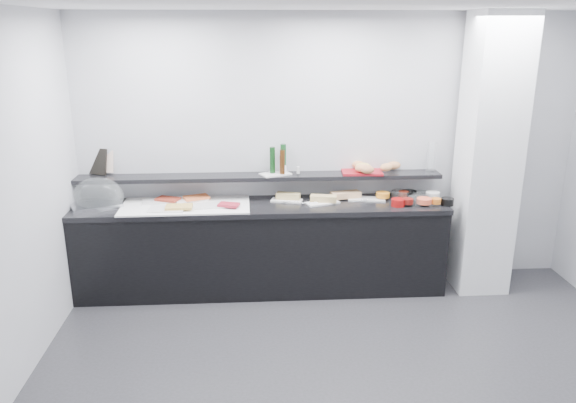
{
  "coord_description": "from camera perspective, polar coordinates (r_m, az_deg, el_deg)",
  "views": [
    {
      "loc": [
        -0.76,
        -3.51,
        2.55
      ],
      "look_at": [
        -0.45,
        1.45,
        1.0
      ],
      "focal_mm": 35.0,
      "sensor_mm": 36.0,
      "label": 1
    }
  ],
  "objects": [
    {
      "name": "fill_black_jam",
      "position": [
        5.75,
        11.66,
        0.78
      ],
      "size": [
        0.11,
        0.11,
        0.05
      ],
      "primitive_type": "cylinder",
      "rotation": [
        0.0,
        0.0,
        0.1
      ],
      "color": "#601A0D",
      "rests_on": "bowl_black_jam"
    },
    {
      "name": "buffet_cabinet",
      "position": [
        5.62,
        -2.71,
        -4.89
      ],
      "size": [
        3.6,
        0.6,
        0.85
      ],
      "primitive_type": "cube",
      "color": "black",
      "rests_on": "ground"
    },
    {
      "name": "bowl_glass_fruit",
      "position": [
        5.76,
        11.36,
        0.7
      ],
      "size": [
        0.2,
        0.2,
        0.07
      ],
      "primitive_type": "cylinder",
      "rotation": [
        0.0,
        0.0,
        0.05
      ],
      "color": "white",
      "rests_on": "counter_top"
    },
    {
      "name": "bread_roll_mide",
      "position": [
        5.68,
        9.95,
        3.44
      ],
      "size": [
        0.16,
        0.14,
        0.08
      ],
      "primitive_type": "ellipsoid",
      "rotation": [
        0.0,
        0.0,
        0.42
      ],
      "color": "#D78D52",
      "rests_on": "bread_tray"
    },
    {
      "name": "bowl_red_jam",
      "position": [
        5.49,
        11.11,
        -0.1
      ],
      "size": [
        0.15,
        0.15,
        0.07
      ],
      "primitive_type": "cylinder",
      "rotation": [
        0.0,
        0.0,
        -0.21
      ],
      "color": "maroon",
      "rests_on": "counter_top"
    },
    {
      "name": "food_salmon",
      "position": [
        5.6,
        -9.3,
        0.42
      ],
      "size": [
        0.28,
        0.23,
        0.02
      ],
      "primitive_type": "cube",
      "rotation": [
        0.0,
        0.0,
        0.37
      ],
      "color": "orange",
      "rests_on": "platter_salmon"
    },
    {
      "name": "fill_glass_fruit",
      "position": [
        5.67,
        9.61,
        0.67
      ],
      "size": [
        0.17,
        0.17,
        0.05
      ],
      "primitive_type": "cylinder",
      "rotation": [
        0.0,
        0.0,
        -0.34
      ],
      "color": "orange",
      "rests_on": "bowl_glass_fruit"
    },
    {
      "name": "condiment_tray",
      "position": [
        5.56,
        -1.28,
        2.82
      ],
      "size": [
        0.33,
        0.28,
        0.01
      ],
      "primitive_type": "cube",
      "rotation": [
        0.0,
        0.0,
        0.43
      ],
      "color": "white",
      "rests_on": "wall_shelf"
    },
    {
      "name": "shaker_pepper",
      "position": [
        5.55,
        1.05,
        3.21
      ],
      "size": [
        0.04,
        0.04,
        0.07
      ],
      "primitive_type": "cylinder",
      "rotation": [
        0.0,
        0.0,
        0.41
      ],
      "color": "silver",
      "rests_on": "condiment_tray"
    },
    {
      "name": "bowl_glass_cream",
      "position": [
        5.76,
        13.35,
        0.56
      ],
      "size": [
        0.25,
        0.25,
        0.07
      ],
      "primitive_type": "cylinder",
      "rotation": [
        0.0,
        0.0,
        0.41
      ],
      "color": "white",
      "rests_on": "counter_top"
    },
    {
      "name": "platter_meat_b",
      "position": [
        5.39,
        -7.99,
        -0.42
      ],
      "size": [
        0.31,
        0.23,
        0.01
      ],
      "primitive_type": "cube",
      "rotation": [
        0.0,
        0.0,
        0.13
      ],
      "color": "white",
      "rests_on": "linen_runner"
    },
    {
      "name": "bottle_green_a",
      "position": [
        5.55,
        -1.59,
        4.22
      ],
      "size": [
        0.06,
        0.06,
        0.26
      ],
      "primitive_type": "cylinder",
      "rotation": [
        0.0,
        0.0,
        -0.12
      ],
      "color": "#0E3413",
      "rests_on": "condiment_tray"
    },
    {
      "name": "ceiling",
      "position": [
        3.59,
        9.17,
        19.54
      ],
      "size": [
        5.0,
        5.0,
        0.0
      ],
      "primitive_type": "plane",
      "color": "white",
      "rests_on": "back_wall"
    },
    {
      "name": "wall_shelf",
      "position": [
        5.57,
        -2.85,
        2.53
      ],
      "size": [
        3.6,
        0.25,
        0.04
      ],
      "primitive_type": "cube",
      "color": "black",
      "rests_on": "back_wall"
    },
    {
      "name": "food_meat_a",
      "position": [
        5.6,
        -12.12,
        0.24
      ],
      "size": [
        0.26,
        0.21,
        0.02
      ],
      "primitive_type": "cube",
      "rotation": [
        0.0,
        0.0,
        -0.41
      ],
      "color": "maroon",
      "rests_on": "platter_meat_a"
    },
    {
      "name": "fill_glass_salmon",
      "position": [
        5.56,
        13.66,
        0.07
      ],
      "size": [
        0.15,
        0.15,
        0.05
      ],
      "primitive_type": "cylinder",
      "rotation": [
        0.0,
        0.0,
        0.06
      ],
      "color": "#E15637",
      "rests_on": "bowl_glass_salmon"
    },
    {
      "name": "column",
      "position": [
        5.76,
        19.69,
        4.28
      ],
      "size": [
        0.5,
        0.5,
        2.7
      ],
      "primitive_type": "cube",
      "color": "white",
      "rests_on": "ground"
    },
    {
      "name": "tongs_mid",
      "position": [
        5.44,
        2.21,
        -0.14
      ],
      "size": [
        0.16,
        0.03,
        0.01
      ],
      "primitive_type": "cylinder",
      "rotation": [
        0.0,
        1.57,
        0.11
      ],
      "color": "silver",
      "rests_on": "sandwich_plate_mid"
    },
    {
      "name": "fill_black_fruit",
      "position": [
        5.58,
        14.8,
        0.06
      ],
      "size": [
        0.11,
        0.11,
        0.05
      ],
      "primitive_type": "cylinder",
      "rotation": [
        0.0,
        0.0,
        -0.22
      ],
      "color": "orange",
      "rests_on": "bowl_black_fruit"
    },
    {
      "name": "fill_glass_cream",
      "position": [
        5.79,
        14.48,
        0.7
      ],
      "size": [
        0.16,
        0.16,
        0.05
      ],
      "primitive_type": "cylinder",
      "rotation": [
        0.0,
        0.0,
        0.23
      ],
      "color": "white",
      "rests_on": "bowl_glass_cream"
    },
    {
      "name": "food_meat_b",
      "position": [
        5.33,
        -6.04,
        -0.32
      ],
      "size": [
        0.22,
        0.17,
        0.02
      ],
      "primitive_type": "cube",
      "rotation": [
        0.0,
        0.0,
        -0.31
      ],
      "color": "maroon",
      "rests_on": "platter_meat_b"
    },
    {
      "name": "sandwich_plate_right",
      "position": [
        5.65,
        7.96,
        0.26
      ],
      "size": [
        0.38,
        0.21,
        0.01
      ],
      "primitive_type": "cube",
      "rotation": [
        0.0,
        0.0,
        -0.14
      ],
      "color": "silver",
      "rests_on": "counter_top"
    },
    {
      "name": "bottle_hot",
      "position": [
        5.53,
        -0.62,
        3.75
      ],
      "size": [
        0.05,
        0.05,
        0.18
      ],
      "primitive_type": "cylinder",
      "rotation": [
        0.0,
        0.0,
        -0.17
      ],
      "color": "#A4270B",
      "rests_on": "condiment_tray"
    },
    {
      "name": "tongs_right",
      "position": [
        5.54,
        7.36,
        0.07
      ],
      "size": [
        0.15,
        0.06,
        0.01
      ],
      "primitive_type": "cylinder",
      "rotation": [
        0.0,
        1.57,
        0.33
      ],
      "color": "#B1B3B8",
      "rests_on": "sandwich_plate_right"
    },
    {
      "name": "bottle_brown",
      "position": [
        5.51,
        -0.58,
        4.03
      ],
      "size": [
        0.06,
        0.06,
        0.24
      ],
      "primitive_type": "cylinder",
      "rotation": [
        0.0,
        0.0,
        0.31
      ],
      "color": "#3B1F0A",
      "rests_on": "condiment_tray"
    },
    {
      "name": "platter_salmon",
      "position": [
        5.64,
        -9.84,
        0.29
      ],
      "size": [
        0.36,
        0.29,
        0.01
      ],
      "primitive_type": "cube",
      "rotation": [
        0.0,
        0.0,
        0.3
      ],
      "color": "white",
      "rests_on": "linen_runner"
    },
    {
      "name": "tongs_left",
      "position": [
        5.48,
        0.18,
        0.02
      ],
      "size": [
        0.16,
        0.01,
        0.01
      ],
      "primitive_type": "cylinder",
      "rotation": [
        0.0,
        1.57,
        0.04
      ],
      "color": "#B5B7BC",
      "rests_on": "sandwich_plate_left"
    },
    {
      "name": "platter_cheese",
      "position": [
        5.37,
        -12.2,
        -0.73
      ],
      "size": [
        0.34,
        0.23,
        0.01
      ],
      "primitive_type": "cube",
      "rotation": [
        0.0,
        0.0,
        -0.04
      ],
      "color": "white",
      "rests_on": "linen_runner"
    },
    {
      "name": "fill_red_jam",
      "position": [
        5.52,
        12.07,
        0.05
      ],
      "size": [
        0.14,
        0.14,
        0.05
      ],
      "primitive_type": "cylinder",
      "rotation": [
        0.0,
        0.0,
        0.42
      ],
      "color": "#60110D",
      "rests_on": "bowl_red_jam"
    },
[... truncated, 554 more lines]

